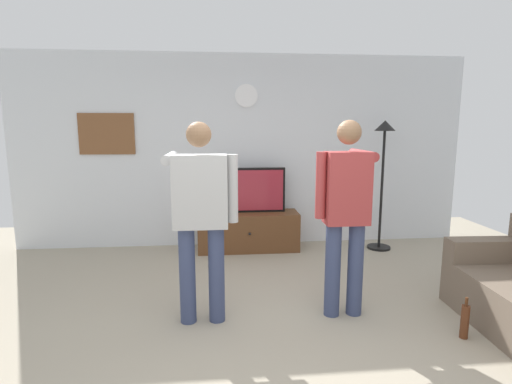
{
  "coord_description": "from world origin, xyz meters",
  "views": [
    {
      "loc": [
        -0.37,
        -2.73,
        1.71
      ],
      "look_at": [
        0.01,
        1.2,
        1.05
      ],
      "focal_mm": 27.77,
      "sensor_mm": 36.0,
      "label": 1
    }
  ],
  "objects_px": {
    "tv_stand": "(248,231)",
    "floor_lamp": "(383,158)",
    "person_standing_nearer_lamp": "(201,210)",
    "beverage_bottle": "(465,321)",
    "television": "(248,190)",
    "framed_picture": "(107,134)",
    "person_standing_nearer_couch": "(346,208)",
    "wall_clock": "(246,96)"
  },
  "relations": [
    {
      "from": "framed_picture",
      "to": "beverage_bottle",
      "type": "distance_m",
      "value": 4.7
    },
    {
      "from": "television",
      "to": "person_standing_nearer_lamp",
      "type": "relative_size",
      "value": 0.59
    },
    {
      "from": "tv_stand",
      "to": "person_standing_nearer_couch",
      "type": "bearing_deg",
      "value": -70.38
    },
    {
      "from": "framed_picture",
      "to": "person_standing_nearer_lamp",
      "type": "height_order",
      "value": "framed_picture"
    },
    {
      "from": "tv_stand",
      "to": "floor_lamp",
      "type": "xyz_separation_m",
      "value": [
        1.84,
        -0.13,
        1.01
      ]
    },
    {
      "from": "beverage_bottle",
      "to": "framed_picture",
      "type": "bearing_deg",
      "value": 141.11
    },
    {
      "from": "television",
      "to": "framed_picture",
      "type": "xyz_separation_m",
      "value": [
        -1.91,
        0.25,
        0.77
      ]
    },
    {
      "from": "television",
      "to": "floor_lamp",
      "type": "relative_size",
      "value": 0.58
    },
    {
      "from": "person_standing_nearer_couch",
      "to": "television",
      "type": "bearing_deg",
      "value": 109.21
    },
    {
      "from": "floor_lamp",
      "to": "person_standing_nearer_lamp",
      "type": "height_order",
      "value": "floor_lamp"
    },
    {
      "from": "person_standing_nearer_lamp",
      "to": "beverage_bottle",
      "type": "xyz_separation_m",
      "value": [
        2.13,
        -0.51,
        -0.86
      ]
    },
    {
      "from": "framed_picture",
      "to": "floor_lamp",
      "type": "relative_size",
      "value": 0.42
    },
    {
      "from": "television",
      "to": "wall_clock",
      "type": "relative_size",
      "value": 3.26
    },
    {
      "from": "wall_clock",
      "to": "person_standing_nearer_lamp",
      "type": "relative_size",
      "value": 0.18
    },
    {
      "from": "tv_stand",
      "to": "framed_picture",
      "type": "distance_m",
      "value": 2.35
    },
    {
      "from": "television",
      "to": "beverage_bottle",
      "type": "xyz_separation_m",
      "value": [
        1.57,
        -2.56,
        -0.69
      ]
    },
    {
      "from": "floor_lamp",
      "to": "person_standing_nearer_couch",
      "type": "relative_size",
      "value": 1.01
    },
    {
      "from": "person_standing_nearer_couch",
      "to": "floor_lamp",
      "type": "bearing_deg",
      "value": 58.9
    },
    {
      "from": "wall_clock",
      "to": "person_standing_nearer_lamp",
      "type": "height_order",
      "value": "wall_clock"
    },
    {
      "from": "floor_lamp",
      "to": "beverage_bottle",
      "type": "xyz_separation_m",
      "value": [
        -0.27,
        -2.38,
        -1.13
      ]
    },
    {
      "from": "person_standing_nearer_lamp",
      "to": "beverage_bottle",
      "type": "bearing_deg",
      "value": -13.39
    },
    {
      "from": "framed_picture",
      "to": "person_standing_nearer_lamp",
      "type": "bearing_deg",
      "value": -59.59
    },
    {
      "from": "floor_lamp",
      "to": "beverage_bottle",
      "type": "distance_m",
      "value": 2.65
    },
    {
      "from": "tv_stand",
      "to": "person_standing_nearer_couch",
      "type": "height_order",
      "value": "person_standing_nearer_couch"
    },
    {
      "from": "wall_clock",
      "to": "beverage_bottle",
      "type": "distance_m",
      "value": 3.77
    },
    {
      "from": "tv_stand",
      "to": "television",
      "type": "xyz_separation_m",
      "value": [
        0.0,
        0.05,
        0.57
      ]
    },
    {
      "from": "wall_clock",
      "to": "framed_picture",
      "type": "bearing_deg",
      "value": 179.85
    },
    {
      "from": "tv_stand",
      "to": "wall_clock",
      "type": "relative_size",
      "value": 4.39
    },
    {
      "from": "tv_stand",
      "to": "framed_picture",
      "type": "relative_size",
      "value": 1.86
    },
    {
      "from": "wall_clock",
      "to": "person_standing_nearer_couch",
      "type": "relative_size",
      "value": 0.18
    },
    {
      "from": "person_standing_nearer_couch",
      "to": "beverage_bottle",
      "type": "height_order",
      "value": "person_standing_nearer_couch"
    },
    {
      "from": "person_standing_nearer_lamp",
      "to": "beverage_bottle",
      "type": "distance_m",
      "value": 2.35
    },
    {
      "from": "television",
      "to": "wall_clock",
      "type": "xyz_separation_m",
      "value": [
        0.0,
        0.24,
        1.29
      ]
    },
    {
      "from": "floor_lamp",
      "to": "person_standing_nearer_lamp",
      "type": "distance_m",
      "value": 3.06
    },
    {
      "from": "framed_picture",
      "to": "person_standing_nearer_lamp",
      "type": "relative_size",
      "value": 0.43
    },
    {
      "from": "television",
      "to": "person_standing_nearer_lamp",
      "type": "bearing_deg",
      "value": -105.31
    },
    {
      "from": "tv_stand",
      "to": "beverage_bottle",
      "type": "bearing_deg",
      "value": -58.02
    },
    {
      "from": "tv_stand",
      "to": "beverage_bottle",
      "type": "relative_size",
      "value": 3.98
    },
    {
      "from": "wall_clock",
      "to": "person_standing_nearer_couch",
      "type": "distance_m",
      "value": 2.65
    },
    {
      "from": "framed_picture",
      "to": "person_standing_nearer_couch",
      "type": "distance_m",
      "value": 3.54
    },
    {
      "from": "framed_picture",
      "to": "beverage_bottle",
      "type": "xyz_separation_m",
      "value": [
        3.48,
        -2.81,
        -1.46
      ]
    },
    {
      "from": "wall_clock",
      "to": "person_standing_nearer_lamp",
      "type": "xyz_separation_m",
      "value": [
        -0.56,
        -2.3,
        -1.12
      ]
    }
  ]
}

